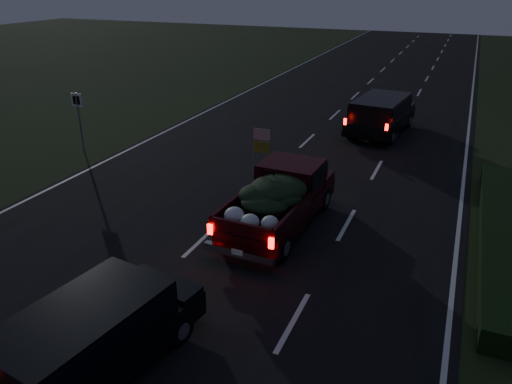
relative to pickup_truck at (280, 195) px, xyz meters
The scene contains 7 objects.
ground 2.62m from the pickup_truck, 134.91° to the right, with size 120.00×120.00×0.00m, color black.
road_asphalt 2.62m from the pickup_truck, 134.91° to the right, with size 14.00×120.00×0.02m, color black.
hedge_row 6.26m from the pickup_truck, 11.88° to the left, with size 1.00×10.00×0.60m, color black.
route_sign 10.75m from the pickup_truck, 162.20° to the left, with size 0.55×0.08×2.50m.
pickup_truck is the anchor object (origin of this frame).
lead_suv 10.78m from the pickup_truck, 84.22° to the left, with size 2.60×5.13×1.42m.
rear_suv 7.23m from the pickup_truck, 98.67° to the right, with size 2.47×4.62×1.26m.
Camera 1 is at (6.28, -10.96, 6.98)m, focal length 35.00 mm.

